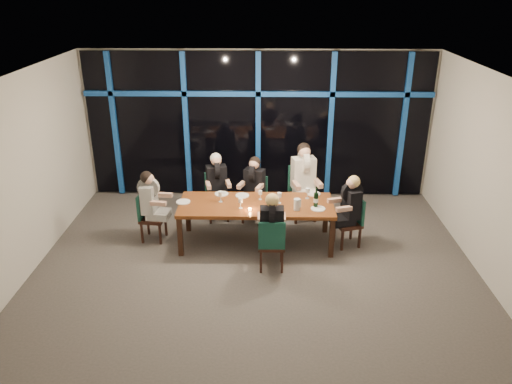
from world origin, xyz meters
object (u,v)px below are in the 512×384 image
at_px(chair_far_right, 302,189).
at_px(chair_end_right, 352,219).
at_px(diner_far_left, 217,177).
at_px(wine_bottle, 316,200).
at_px(water_pitcher, 297,204).
at_px(chair_far_left, 217,193).
at_px(diner_far_mid, 254,180).
at_px(diner_far_right, 304,171).
at_px(diner_near_mid, 272,219).
at_px(chair_end_left, 148,214).
at_px(chair_far_mid, 255,196).
at_px(diner_end_right, 350,201).
at_px(diner_end_left, 151,196).
at_px(dining_table, 256,207).
at_px(chair_near_mid, 272,242).

height_order(chair_far_right, chair_end_right, chair_far_right).
xyz_separation_m(diner_far_left, wine_bottle, (1.74, -1.05, 0.03)).
bearing_deg(diner_far_left, water_pitcher, -52.77).
distance_m(chair_far_left, diner_far_mid, 0.80).
distance_m(diner_far_right, diner_near_mid, 1.87).
relative_size(chair_far_right, chair_end_left, 1.17).
distance_m(diner_far_left, water_pitcher, 1.83).
xyz_separation_m(chair_far_mid, diner_far_mid, (-0.02, -0.07, 0.35)).
xyz_separation_m(chair_far_mid, diner_end_right, (1.59, -0.95, 0.35)).
height_order(chair_end_left, diner_end_left, diner_end_left).
bearing_deg(diner_end_left, water_pitcher, -90.97).
distance_m(diner_far_right, diner_end_right, 1.23).
distance_m(dining_table, wine_bottle, 1.01).
xyz_separation_m(diner_far_mid, diner_end_right, (1.62, -0.88, -0.00)).
height_order(diner_far_left, wine_bottle, diner_far_left).
relative_size(dining_table, wine_bottle, 7.55).
bearing_deg(diner_near_mid, diner_far_mid, -79.44).
bearing_deg(chair_far_left, chair_end_left, -154.58).
bearing_deg(diner_near_mid, chair_near_mid, 90.00).
height_order(diner_far_mid, water_pitcher, diner_far_mid).
bearing_deg(dining_table, diner_end_left, 176.79).
bearing_deg(dining_table, chair_end_right, -0.34).
relative_size(chair_far_mid, diner_end_left, 1.02).
xyz_separation_m(chair_far_left, chair_far_right, (1.61, 0.05, 0.07)).
relative_size(chair_near_mid, wine_bottle, 2.57).
bearing_deg(chair_near_mid, diner_far_mid, -79.90).
relative_size(chair_far_left, diner_far_right, 0.90).
height_order(diner_end_right, diner_near_mid, diner_near_mid).
bearing_deg(water_pitcher, wine_bottle, 1.03).
relative_size(dining_table, chair_near_mid, 2.93).
bearing_deg(diner_far_left, diner_far_mid, -20.22).
distance_m(diner_end_right, diner_near_mid, 1.51).
relative_size(diner_far_right, diner_near_mid, 1.15).
distance_m(chair_far_right, diner_far_right, 0.41).
xyz_separation_m(chair_far_right, chair_near_mid, (-0.59, -1.92, -0.07)).
bearing_deg(diner_far_left, chair_near_mid, -74.33).
xyz_separation_m(diner_far_right, diner_end_left, (-2.66, -0.87, -0.14)).
bearing_deg(diner_far_right, chair_near_mid, -122.54).
bearing_deg(chair_far_mid, chair_near_mid, -61.04).
bearing_deg(chair_far_mid, chair_end_left, -136.49).
height_order(diner_far_left, water_pitcher, diner_far_left).
height_order(chair_near_mid, wine_bottle, wine_bottle).
distance_m(diner_far_left, wine_bottle, 2.03).
distance_m(diner_near_mid, water_pitcher, 0.70).
xyz_separation_m(dining_table, wine_bottle, (0.99, -0.12, 0.20)).
bearing_deg(chair_far_right, chair_near_mid, -121.21).
xyz_separation_m(chair_end_left, diner_far_right, (2.74, 0.86, 0.49)).
height_order(chair_near_mid, diner_far_right, diner_far_right).
bearing_deg(diner_near_mid, water_pitcher, -126.92).
xyz_separation_m(wine_bottle, water_pitcher, (-0.32, -0.11, -0.03)).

